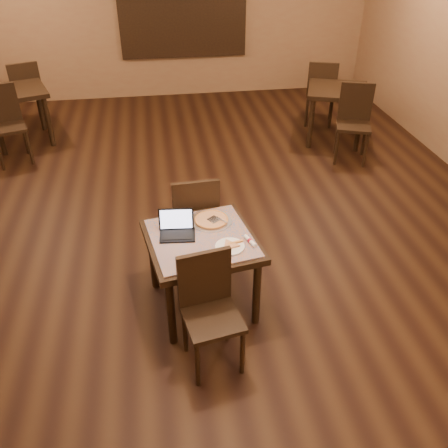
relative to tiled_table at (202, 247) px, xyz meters
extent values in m
plane|color=black|center=(-0.13, 1.05, -0.66)|extent=(10.00, 10.00, 0.00)
cube|color=olive|center=(-0.13, 6.05, 0.84)|extent=(8.00, 0.02, 3.00)
cube|color=#245785|center=(0.37, 6.02, 0.89)|extent=(2.20, 0.04, 1.50)
cube|color=black|center=(0.37, 5.99, 0.89)|extent=(2.34, 0.02, 1.64)
cylinder|color=black|center=(-0.31, -0.44, -0.31)|extent=(0.07, 0.07, 0.71)
cylinder|color=black|center=(-0.44, 0.31, -0.31)|extent=(0.07, 0.07, 0.71)
cylinder|color=black|center=(0.44, -0.31, -0.31)|extent=(0.07, 0.07, 0.71)
cylinder|color=black|center=(0.31, 0.44, -0.31)|extent=(0.07, 0.07, 0.71)
cube|color=black|center=(0.00, 0.00, 0.06)|extent=(1.06, 1.06, 0.06)
cube|color=#1A57AD|center=(0.00, 0.00, 0.09)|extent=(0.97, 0.97, 0.02)
cylinder|color=black|center=(-0.15, -0.91, -0.43)|extent=(0.04, 0.04, 0.46)
cylinder|color=black|center=(-0.21, -0.55, -0.43)|extent=(0.04, 0.04, 0.46)
cylinder|color=black|center=(0.21, -0.85, -0.43)|extent=(0.04, 0.04, 0.46)
cylinder|color=black|center=(0.15, -0.49, -0.43)|extent=(0.04, 0.04, 0.46)
cube|color=black|center=(0.00, -0.70, -0.18)|extent=(0.50, 0.50, 0.04)
cube|color=black|center=(-0.03, -0.51, 0.08)|extent=(0.43, 0.12, 0.49)
cylinder|color=black|center=(0.18, 0.90, -0.42)|extent=(0.04, 0.04, 0.48)
cylinder|color=black|center=(0.20, 0.52, -0.42)|extent=(0.04, 0.04, 0.48)
cylinder|color=black|center=(-0.20, 0.88, -0.42)|extent=(0.04, 0.04, 0.48)
cylinder|color=black|center=(-0.18, 0.50, -0.42)|extent=(0.04, 0.04, 0.48)
cube|color=black|center=(0.00, 0.70, -0.16)|extent=(0.47, 0.47, 0.04)
cube|color=black|center=(0.01, 0.50, 0.12)|extent=(0.45, 0.07, 0.51)
cube|color=black|center=(-0.20, 0.05, 0.11)|extent=(0.32, 0.24, 0.01)
cube|color=black|center=(-0.20, 0.16, 0.21)|extent=(0.31, 0.07, 0.20)
cube|color=silver|center=(-0.20, 0.15, 0.21)|extent=(0.28, 0.06, 0.17)
cylinder|color=white|center=(0.22, -0.18, 0.11)|extent=(0.25, 0.25, 0.01)
cylinder|color=silver|center=(0.12, 0.24, 0.11)|extent=(0.37, 0.37, 0.01)
cylinder|color=beige|center=(0.12, 0.24, 0.12)|extent=(0.30, 0.30, 0.02)
torus|color=#D28543|center=(0.12, 0.24, 0.12)|extent=(0.31, 0.31, 0.02)
cube|color=silver|center=(0.14, 0.22, 0.13)|extent=(0.21, 0.24, 0.01)
cylinder|color=white|center=(0.40, -0.14, 0.12)|extent=(0.09, 0.16, 0.03)
cylinder|color=#A31425|center=(0.40, -0.14, 0.12)|extent=(0.05, 0.04, 0.04)
cylinder|color=black|center=(2.04, 3.23, -0.26)|extent=(0.08, 0.08, 0.79)
cylinder|color=black|center=(2.28, 3.90, -0.26)|extent=(0.08, 0.08, 0.79)
cylinder|color=black|center=(2.71, 2.99, -0.26)|extent=(0.08, 0.08, 0.79)
cylinder|color=black|center=(2.95, 3.66, -0.26)|extent=(0.08, 0.08, 0.79)
cube|color=black|center=(2.49, 3.44, 0.14)|extent=(1.14, 1.14, 0.07)
cylinder|color=black|center=(2.24, 2.60, -0.41)|extent=(0.04, 0.04, 0.50)
cylinder|color=black|center=(2.37, 2.97, -0.41)|extent=(0.04, 0.04, 0.50)
cylinder|color=black|center=(2.62, 2.46, -0.41)|extent=(0.04, 0.04, 0.50)
cylinder|color=black|center=(2.75, 2.84, -0.41)|extent=(0.04, 0.04, 0.50)
cube|color=black|center=(2.49, 2.72, -0.14)|extent=(0.60, 0.60, 0.04)
cube|color=black|center=(2.57, 2.92, 0.15)|extent=(0.46, 0.20, 0.54)
cylinder|color=black|center=(2.75, 4.29, -0.41)|extent=(0.04, 0.04, 0.50)
cylinder|color=black|center=(2.62, 3.91, -0.41)|extent=(0.04, 0.04, 0.50)
cylinder|color=black|center=(2.37, 4.43, -0.41)|extent=(0.04, 0.04, 0.50)
cylinder|color=black|center=(2.24, 4.05, -0.41)|extent=(0.04, 0.04, 0.50)
cube|color=black|center=(2.49, 4.17, -0.14)|extent=(0.60, 0.60, 0.04)
cube|color=black|center=(2.42, 3.97, 0.15)|extent=(0.46, 0.20, 0.54)
cylinder|color=black|center=(-1.91, 3.91, -0.26)|extent=(0.08, 0.08, 0.79)
cylinder|color=black|center=(-2.15, 4.59, -0.26)|extent=(0.08, 0.08, 0.79)
cube|color=black|center=(-2.37, 4.13, 0.15)|extent=(1.14, 1.14, 0.07)
cylinder|color=black|center=(-2.49, 3.15, -0.41)|extent=(0.04, 0.04, 0.50)
cylinder|color=black|center=(-2.11, 3.28, -0.41)|extent=(0.04, 0.04, 0.50)
cylinder|color=black|center=(-2.24, 3.66, -0.41)|extent=(0.04, 0.04, 0.50)
cube|color=black|center=(-2.37, 3.41, -0.13)|extent=(0.60, 0.60, 0.04)
cube|color=black|center=(-2.44, 3.61, 0.16)|extent=(0.46, 0.19, 0.54)
cylinder|color=black|center=(-2.24, 5.12, -0.41)|extent=(0.04, 0.04, 0.50)
cylinder|color=black|center=(-2.11, 4.74, -0.41)|extent=(0.04, 0.04, 0.50)
cylinder|color=black|center=(-2.62, 4.99, -0.41)|extent=(0.04, 0.04, 0.50)
cylinder|color=black|center=(-2.49, 4.61, -0.41)|extent=(0.04, 0.04, 0.50)
cube|color=black|center=(-2.37, 4.86, -0.13)|extent=(0.60, 0.60, 0.04)
cube|color=black|center=(-2.30, 4.66, 0.16)|extent=(0.46, 0.19, 0.54)
camera|label=1|loc=(-0.32, -3.31, 2.47)|focal=38.00mm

